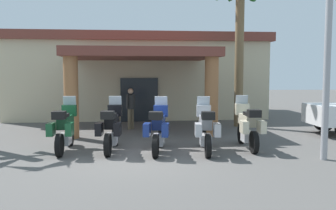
% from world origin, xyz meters
% --- Properties ---
extents(ground_plane, '(80.00, 80.00, 0.00)m').
position_xyz_m(ground_plane, '(0.00, 0.00, 0.00)').
color(ground_plane, '#514F4C').
extents(motel_building, '(13.70, 12.00, 4.35)m').
position_xyz_m(motel_building, '(-0.13, 10.90, 2.21)').
color(motel_building, beige).
rests_on(motel_building, ground_plane).
extents(motorcycle_green, '(0.70, 2.21, 1.61)m').
position_xyz_m(motorcycle_green, '(-2.13, 1.00, 0.70)').
color(motorcycle_green, black).
rests_on(motorcycle_green, ground_plane).
extents(motorcycle_black, '(0.73, 2.21, 1.61)m').
position_xyz_m(motorcycle_black, '(-0.74, 0.95, 0.70)').
color(motorcycle_black, black).
rests_on(motorcycle_black, ground_plane).
extents(motorcycle_blue, '(0.81, 2.21, 1.61)m').
position_xyz_m(motorcycle_blue, '(0.65, 0.72, 0.70)').
color(motorcycle_blue, black).
rests_on(motorcycle_blue, ground_plane).
extents(motorcycle_silver, '(0.73, 2.21, 1.61)m').
position_xyz_m(motorcycle_silver, '(2.05, 0.63, 0.70)').
color(motorcycle_silver, black).
rests_on(motorcycle_silver, ground_plane).
extents(motorcycle_cream, '(0.71, 2.21, 1.61)m').
position_xyz_m(motorcycle_cream, '(3.44, 1.09, 0.70)').
color(motorcycle_cream, black).
rests_on(motorcycle_cream, ground_plane).
extents(pedestrian, '(0.36, 0.44, 1.71)m').
position_xyz_m(pedestrian, '(-0.33, 5.27, 0.99)').
color(pedestrian, brown).
rests_on(pedestrian, ground_plane).
extents(palm_tree_near_portico, '(2.58, 2.63, 6.80)m').
position_xyz_m(palm_tree_near_portico, '(4.36, 5.87, 4.97)').
color(palm_tree_near_portico, brown).
rests_on(palm_tree_near_portico, ground_plane).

